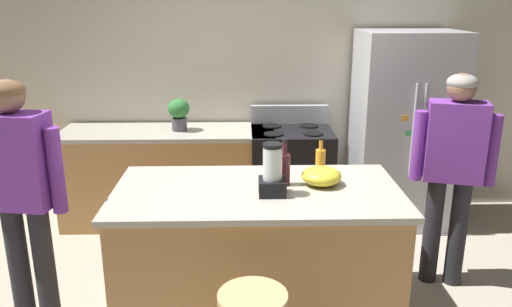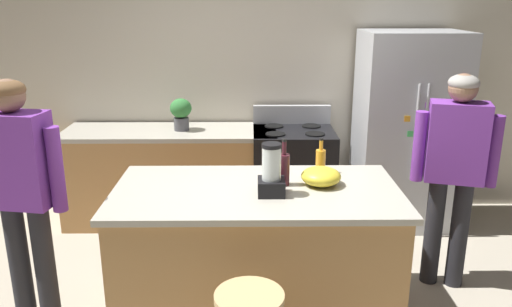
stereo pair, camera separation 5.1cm
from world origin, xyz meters
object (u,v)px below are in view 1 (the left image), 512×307
Objects in this scene: blender_appliance at (272,173)px; mixing_bowl at (321,176)px; stove_range at (291,175)px; potted_plant at (179,112)px; refrigerator at (404,130)px; bottle_wine at (284,168)px; kitchen_island at (257,252)px; person_by_island_left at (20,185)px; person_by_sink_right at (453,161)px; bottle_soda at (320,160)px.

blender_appliance is 0.38m from mixing_bowl.
potted_plant is at bearing 178.61° from stove_range.
mixing_bowl is at bearing -52.95° from potted_plant.
refrigerator is 1.89m from bottle_wine.
blender_appliance is at bearing -45.60° from kitchen_island.
person_by_island_left is (-1.46, -0.12, 0.54)m from kitchen_island.
mixing_bowl is (1.89, 0.20, -0.03)m from person_by_island_left.
person_by_sink_right reaches higher than bottle_soda.
refrigerator reaches higher than blender_appliance.
bottle_wine reaches higher than stove_range.
bottle_soda reaches higher than stove_range.
person_by_sink_right is (2.89, 0.48, -0.03)m from person_by_island_left.
potted_plant is at bearing 113.85° from kitchen_island.
stove_range is at bearing 41.90° from person_by_island_left.
person_by_sink_right is 1.27m from bottle_wine.
bottle_soda is (0.09, -1.21, 0.54)m from stove_range.
kitchen_island is 5.60× the size of blender_appliance.
refrigerator is at bearing 50.13° from blender_appliance.
bottle_wine is 1.23× the size of bottle_soda.
person_by_island_left reaches higher than blender_appliance.
bottle_soda is (1.92, 0.44, 0.00)m from person_by_island_left.
mixing_bowl is at bearing -0.42° from bottle_wine.
refrigerator is 1.74m from mixing_bowl.
blender_appliance is 1.06× the size of bottle_wine.
blender_appliance is at bearing -131.50° from bottle_soda.
kitchen_island is at bearing 134.40° from blender_appliance.
mixing_bowl is (0.43, 0.08, 0.51)m from kitchen_island.
mixing_bowl is at bearing 10.01° from kitchen_island.
refrigerator reaches higher than bottle_wine.
refrigerator is at bearing 46.50° from kitchen_island.
blender_appliance reaches higher than bottle_soda.
potted_plant is 1.17× the size of bottle_soda.
mixing_bowl is (1.11, -1.47, -0.11)m from potted_plant.
kitchen_island is 5.91× the size of bottle_wine.
refrigerator is 5.45× the size of blender_appliance.
refrigerator is 1.67× the size of stove_range.
person_by_island_left is at bearing -150.71° from refrigerator.
stove_range is 0.68× the size of person_by_sink_right.
blender_appliance is 0.55m from bottle_soda.
potted_plant is (-1.05, 0.03, 0.62)m from stove_range.
refrigerator is 1.53m from bottle_soda.
refrigerator is at bearing -1.35° from stove_range.
person_by_sink_right is at bearing 12.66° from bottle_wine.
refrigerator is 2.08m from blender_appliance.
blender_appliance is 0.19m from bottle_wine.
mixing_bowl is (0.25, -0.00, -0.06)m from bottle_wine.
mixing_bowl is at bearing 26.80° from blender_appliance.
person_by_sink_right is at bearing -47.94° from stove_range.
kitchen_island is at bearing -169.99° from mixing_bowl.
bottle_wine is (-0.19, -1.45, 0.56)m from stove_range.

